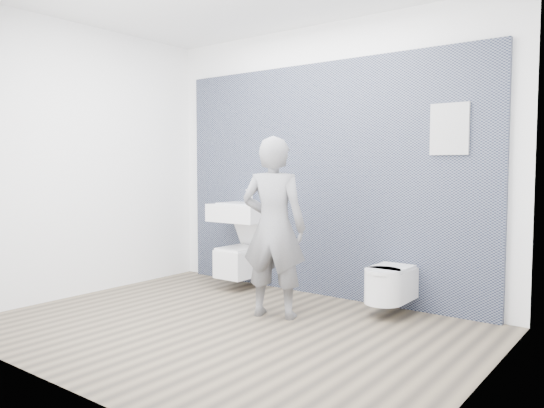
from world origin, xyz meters
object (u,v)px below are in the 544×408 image
Objects in this scene: toilet_rounded at (388,284)px; visitor at (274,227)px; washbasin at (242,212)px; toilet_square at (241,260)px.

visitor is (-0.80, -0.65, 0.52)m from toilet_rounded.
washbasin is 1.85m from toilet_rounded.
washbasin is at bearing -54.06° from visitor.
washbasin reaches higher than toilet_rounded.
toilet_square is 0.42× the size of visitor.
toilet_rounded is at bearing -159.33° from visitor.
washbasin is 0.40× the size of visitor.
toilet_square is 1.77m from toilet_rounded.
toilet_rounded is at bearing -1.47° from washbasin.
toilet_square is 1.18× the size of toilet_rounded.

